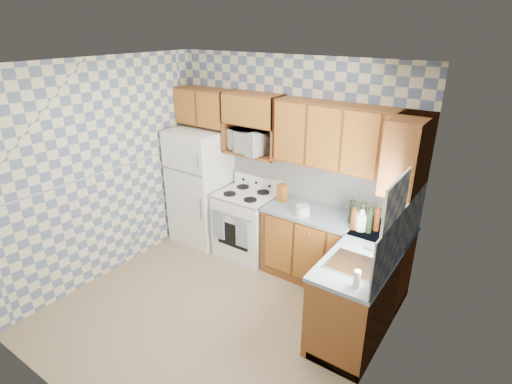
# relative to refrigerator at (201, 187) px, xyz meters

# --- Properties ---
(floor) EXTENTS (3.40, 3.40, 0.00)m
(floor) POSITION_rel_refrigerator_xyz_m (1.27, -1.25, -0.84)
(floor) COLOR #7E6B50
(floor) RESTS_ON ground
(back_wall) EXTENTS (3.40, 0.02, 2.70)m
(back_wall) POSITION_rel_refrigerator_xyz_m (1.27, 0.35, 0.51)
(back_wall) COLOR slate
(back_wall) RESTS_ON ground
(right_wall) EXTENTS (0.02, 3.20, 2.70)m
(right_wall) POSITION_rel_refrigerator_xyz_m (2.97, -1.25, 0.51)
(right_wall) COLOR slate
(right_wall) RESTS_ON ground
(backsplash_back) EXTENTS (2.60, 0.02, 0.56)m
(backsplash_back) POSITION_rel_refrigerator_xyz_m (1.68, 0.34, 0.36)
(backsplash_back) COLOR white
(backsplash_back) RESTS_ON back_wall
(backsplash_right) EXTENTS (0.02, 1.60, 0.56)m
(backsplash_right) POSITION_rel_refrigerator_xyz_m (2.96, -0.45, 0.36)
(backsplash_right) COLOR white
(backsplash_right) RESTS_ON right_wall
(refrigerator) EXTENTS (0.75, 0.70, 1.68)m
(refrigerator) POSITION_rel_refrigerator_xyz_m (0.00, 0.00, 0.00)
(refrigerator) COLOR white
(refrigerator) RESTS_ON floor
(stove_body) EXTENTS (0.76, 0.65, 0.90)m
(stove_body) POSITION_rel_refrigerator_xyz_m (0.80, 0.03, -0.39)
(stove_body) COLOR white
(stove_body) RESTS_ON floor
(cooktop) EXTENTS (0.76, 0.65, 0.02)m
(cooktop) POSITION_rel_refrigerator_xyz_m (0.80, 0.03, 0.07)
(cooktop) COLOR silver
(cooktop) RESTS_ON stove_body
(backguard) EXTENTS (0.76, 0.08, 0.17)m
(backguard) POSITION_rel_refrigerator_xyz_m (0.80, 0.30, 0.16)
(backguard) COLOR white
(backguard) RESTS_ON cooktop
(dish_towel_left) EXTENTS (0.19, 0.02, 0.41)m
(dish_towel_left) POSITION_rel_refrigerator_xyz_m (0.58, -0.32, -0.31)
(dish_towel_left) COLOR navy
(dish_towel_left) RESTS_ON stove_body
(dish_towel_right) EXTENTS (0.19, 0.02, 0.41)m
(dish_towel_right) POSITION_rel_refrigerator_xyz_m (0.98, -0.32, -0.31)
(dish_towel_right) COLOR navy
(dish_towel_right) RESTS_ON stove_body
(base_cabinets_back) EXTENTS (1.75, 0.60, 0.88)m
(base_cabinets_back) POSITION_rel_refrigerator_xyz_m (2.10, 0.05, -0.40)
(base_cabinets_back) COLOR brown
(base_cabinets_back) RESTS_ON floor
(base_cabinets_right) EXTENTS (0.60, 1.60, 0.88)m
(base_cabinets_right) POSITION_rel_refrigerator_xyz_m (2.67, -0.45, -0.40)
(base_cabinets_right) COLOR brown
(base_cabinets_right) RESTS_ON floor
(countertop_back) EXTENTS (1.77, 0.63, 0.04)m
(countertop_back) POSITION_rel_refrigerator_xyz_m (2.10, 0.05, 0.06)
(countertop_back) COLOR slate
(countertop_back) RESTS_ON base_cabinets_back
(countertop_right) EXTENTS (0.63, 1.60, 0.04)m
(countertop_right) POSITION_rel_refrigerator_xyz_m (2.67, -0.45, 0.06)
(countertop_right) COLOR slate
(countertop_right) RESTS_ON base_cabinets_right
(upper_cabinets_back) EXTENTS (1.75, 0.33, 0.74)m
(upper_cabinets_back) POSITION_rel_refrigerator_xyz_m (2.10, 0.19, 1.01)
(upper_cabinets_back) COLOR brown
(upper_cabinets_back) RESTS_ON back_wall
(upper_cabinets_fridge) EXTENTS (0.82, 0.33, 0.50)m
(upper_cabinets_fridge) POSITION_rel_refrigerator_xyz_m (-0.02, 0.19, 1.13)
(upper_cabinets_fridge) COLOR brown
(upper_cabinets_fridge) RESTS_ON back_wall
(upper_cabinets_right) EXTENTS (0.33, 0.70, 0.74)m
(upper_cabinets_right) POSITION_rel_refrigerator_xyz_m (2.81, 0.00, 1.01)
(upper_cabinets_right) COLOR brown
(upper_cabinets_right) RESTS_ON right_wall
(microwave_shelf) EXTENTS (0.80, 0.33, 0.03)m
(microwave_shelf) POSITION_rel_refrigerator_xyz_m (0.80, 0.19, 0.60)
(microwave_shelf) COLOR brown
(microwave_shelf) RESTS_ON back_wall
(microwave) EXTENTS (0.62, 0.49, 0.30)m
(microwave) POSITION_rel_refrigerator_xyz_m (0.75, 0.18, 0.76)
(microwave) COLOR white
(microwave) RESTS_ON microwave_shelf
(sink) EXTENTS (0.48, 0.40, 0.03)m
(sink) POSITION_rel_refrigerator_xyz_m (2.67, -0.80, 0.09)
(sink) COLOR #B7B7BC
(sink) RESTS_ON countertop_right
(window) EXTENTS (0.02, 0.66, 0.86)m
(window) POSITION_rel_refrigerator_xyz_m (2.96, -0.80, 0.61)
(window) COLOR white
(window) RESTS_ON right_wall
(bottle_0) EXTENTS (0.07, 0.07, 0.30)m
(bottle_0) POSITION_rel_refrigerator_xyz_m (2.44, -0.03, 0.23)
(bottle_0) COLOR black
(bottle_0) RESTS_ON countertop_back
(bottle_1) EXTENTS (0.07, 0.07, 0.28)m
(bottle_1) POSITION_rel_refrigerator_xyz_m (2.54, -0.09, 0.22)
(bottle_1) COLOR black
(bottle_1) RESTS_ON countertop_back
(bottle_2) EXTENTS (0.07, 0.07, 0.26)m
(bottle_2) POSITION_rel_refrigerator_xyz_m (2.59, 0.01, 0.21)
(bottle_2) COLOR #632F0F
(bottle_2) RESTS_ON countertop_back
(bottle_3) EXTENTS (0.07, 0.07, 0.24)m
(bottle_3) POSITION_rel_refrigerator_xyz_m (2.37, -0.11, 0.20)
(bottle_3) COLOR #632F0F
(bottle_3) RESTS_ON countertop_back
(bottle_4) EXTENTS (0.07, 0.07, 0.27)m
(bottle_4) POSITION_rel_refrigerator_xyz_m (2.29, 0.03, 0.22)
(bottle_4) COLOR black
(bottle_4) RESTS_ON countertop_back
(knife_block) EXTENTS (0.13, 0.13, 0.23)m
(knife_block) POSITION_rel_refrigerator_xyz_m (1.32, 0.08, 0.20)
(knife_block) COLOR brown
(knife_block) RESTS_ON countertop_back
(electric_kettle) EXTENTS (0.15, 0.15, 0.19)m
(electric_kettle) POSITION_rel_refrigerator_xyz_m (2.44, -0.07, 0.17)
(electric_kettle) COLOR white
(electric_kettle) RESTS_ON countertop_back
(food_containers) EXTENTS (0.18, 0.18, 0.12)m
(food_containers) POSITION_rel_refrigerator_xyz_m (1.74, -0.12, 0.14)
(food_containers) COLOR beige
(food_containers) RESTS_ON countertop_back
(soap_bottle) EXTENTS (0.06, 0.06, 0.17)m
(soap_bottle) POSITION_rel_refrigerator_xyz_m (2.80, -1.11, 0.17)
(soap_bottle) COLOR beige
(soap_bottle) RESTS_ON countertop_right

